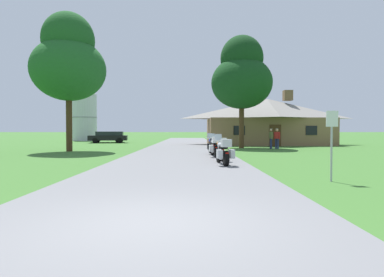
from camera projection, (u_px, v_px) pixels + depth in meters
The scene contains 15 objects.
ground_plane at pixel (182, 150), 25.27m from camera, with size 500.00×500.00×0.00m, color #386628.
asphalt_driveway at pixel (182, 152), 23.27m from camera, with size 6.40×80.00×0.06m, color slate.
motorcycle_silver_nearest_to_camera at pixel (223, 152), 14.02m from camera, with size 0.88×2.08×1.30m.
motorcycle_orange_second_in_row at pixel (221, 149), 16.24m from camera, with size 0.66×2.08×1.30m.
motorcycle_silver_third_in_row at pixel (215, 147), 18.37m from camera, with size 0.81×2.08×1.30m.
motorcycle_blue_farthest_in_row at pixel (212, 145), 20.48m from camera, with size 0.83×2.08×1.30m.
stone_lodge at pixel (267, 121), 35.05m from camera, with size 13.27×7.55×5.85m.
bystander_olive_shirt_near_lodge at pixel (271, 137), 27.28m from camera, with size 0.23×0.55×1.69m.
bystander_red_shirt_beside_signpost at pixel (277, 138), 27.05m from camera, with size 0.43×0.40×1.69m.
metal_signpost_roadside at pixel (332, 137), 9.81m from camera, with size 0.36×0.06×2.14m.
tree_by_lodge_front at pixel (242, 76), 28.35m from camera, with size 5.30×5.30×9.80m.
tree_left_near at pixel (69, 61), 23.84m from camera, with size 5.38×5.38×10.18m.
metal_silo_distant at pixel (85, 114), 48.42m from camera, with size 3.65×3.65×7.80m.
parked_black_suv_far_left at pixel (109, 137), 39.81m from camera, with size 4.80×2.41×1.40m.
parked_silver_sedan_far_left at pixel (107, 137), 41.67m from camera, with size 4.50×2.70×1.20m.
Camera 1 is at (0.60, -5.25, 1.55)m, focal length 30.47 mm.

